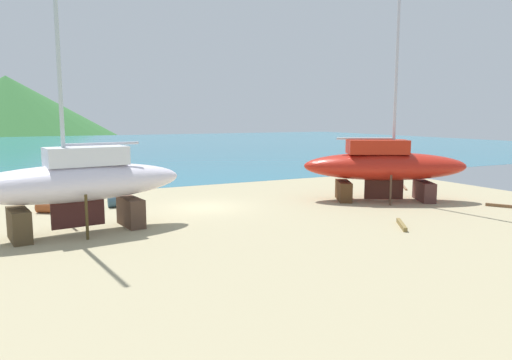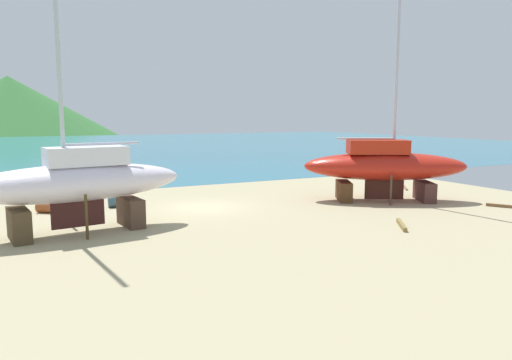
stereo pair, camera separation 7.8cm
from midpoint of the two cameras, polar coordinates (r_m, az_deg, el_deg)
ground_plane at (r=24.22m, az=-4.55°, el=-4.16°), size 40.80×40.80×0.00m
sea_water at (r=82.17m, az=-20.24°, el=3.75°), size 163.21×98.89×0.01m
headland_hill at (r=193.84m, az=-27.55°, el=5.35°), size 136.91×136.91×39.13m
sailboat_large_starboard at (r=21.39m, az=-20.71°, el=-0.26°), size 9.47×3.69×14.15m
sailboat_small_center at (r=28.84m, az=15.35°, el=1.71°), size 9.77×7.08×15.71m
barrel_rust_near at (r=26.81m, az=-23.98°, el=-3.03°), size 1.07×0.99×0.57m
barrel_by_slipway at (r=27.14m, az=-16.46°, el=-2.46°), size 0.92×0.71×0.66m
barrel_tipped_center at (r=27.91m, az=-23.81°, el=-2.41°), size 0.54×0.54×0.77m
barrel_blue_faded at (r=35.39m, az=15.49°, el=0.06°), size 0.64×0.64×0.88m
timber_short_cross at (r=34.42m, az=17.68°, el=-0.88°), size 1.36×1.70×0.10m
timber_long_aft at (r=29.30m, az=27.78°, el=-2.80°), size 0.99×1.51×0.16m
timber_plank_near at (r=22.41m, az=17.32°, el=-5.21°), size 1.30×1.78×0.19m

